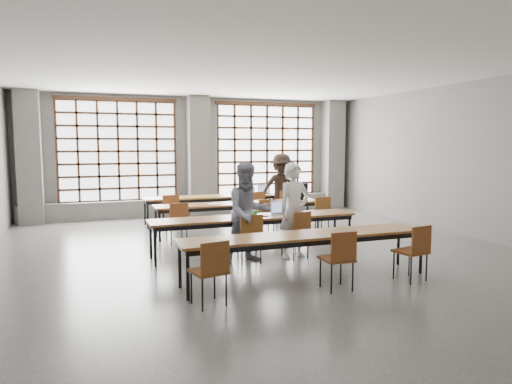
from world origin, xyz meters
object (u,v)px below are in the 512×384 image
at_px(chair_front_left, 250,233).
at_px(laptop_back, 265,191).
at_px(chair_near_left, 211,266).
at_px(desk_row_c, 254,220).
at_px(chair_back_mid, 256,204).
at_px(student_male, 294,210).
at_px(chair_mid_right, 320,211).
at_px(red_pouch, 208,268).
at_px(student_female, 248,212).
at_px(backpack, 300,192).
at_px(desk_row_d, 307,238).
at_px(phone, 265,216).
at_px(chair_near_mid, 339,254).
at_px(chair_mid_centre, 265,214).
at_px(chair_back_left, 171,208).
at_px(chair_front_right, 298,230).
at_px(chair_back_right, 284,203).
at_px(desk_row_b, 240,205).
at_px(desk_row_a, 219,198).
at_px(chair_mid_left, 177,219).
at_px(student_back, 282,188).
at_px(chair_near_right, 415,247).
at_px(laptop_front, 280,211).
at_px(plastic_bag, 250,189).
at_px(green_box, 251,213).
at_px(mouse, 300,213).

bearing_deg(chair_front_left, laptop_back, 65.74).
bearing_deg(chair_near_left, desk_row_c, 59.13).
xyz_separation_m(chair_back_mid, student_male, (-0.52, -3.49, 0.34)).
bearing_deg(chair_mid_right, desk_row_c, -147.10).
distance_m(chair_mid_right, red_pouch, 5.33).
distance_m(student_female, backpack, 3.44).
height_order(desk_row_d, phone, phone).
bearing_deg(backpack, chair_near_mid, -124.91).
relative_size(chair_mid_centre, chair_near_left, 1.00).
relative_size(chair_back_left, chair_front_right, 1.00).
xyz_separation_m(chair_back_right, chair_near_left, (-3.43, -5.51, 0.00)).
distance_m(chair_back_left, chair_mid_right, 3.63).
bearing_deg(desk_row_b, chair_near_mid, -89.89).
height_order(desk_row_a, chair_front_left, chair_front_left).
distance_m(chair_mid_left, chair_near_left, 3.93).
xyz_separation_m(chair_mid_right, student_male, (-1.57, -1.90, 0.34)).
xyz_separation_m(chair_back_left, student_back, (3.01, 0.13, 0.39)).
xyz_separation_m(chair_mid_left, laptop_back, (2.88, 2.33, 0.25)).
distance_m(chair_near_left, phone, 2.95).
height_order(chair_back_mid, chair_near_right, same).
relative_size(laptop_back, red_pouch, 1.81).
bearing_deg(chair_back_mid, laptop_front, -100.79).
height_order(chair_back_mid, chair_mid_centre, same).
xyz_separation_m(desk_row_c, plastic_bag, (1.21, 3.67, 0.21)).
height_order(desk_row_c, laptop_front, laptop_front).
bearing_deg(chair_back_left, red_pouch, -94.44).
distance_m(student_male, laptop_back, 4.36).
xyz_separation_m(chair_mid_right, laptop_back, (-0.51, 2.33, 0.25)).
distance_m(laptop_back, green_box, 4.03).
bearing_deg(student_back, desk_row_c, -111.13).
bearing_deg(chair_front_left, desk_row_a, 81.76).
xyz_separation_m(chair_mid_left, chair_near_right, (2.91, -3.92, 0.00)).
bearing_deg(chair_front_right, chair_back_right, 70.26).
bearing_deg(desk_row_b, desk_row_a, 92.20).
relative_size(chair_back_left, student_male, 0.50).
xyz_separation_m(student_male, student_back, (1.31, 3.62, 0.04)).
bearing_deg(chair_mid_left, chair_front_right, -47.76).
relative_size(desk_row_d, chair_near_left, 4.55).
bearing_deg(red_pouch, desk_row_a, 73.22).
bearing_deg(backpack, desk_row_c, -149.24).
height_order(chair_back_right, mouse, chair_back_right).
bearing_deg(student_male, plastic_bag, 73.31).
height_order(chair_near_mid, laptop_front, laptop_front).
relative_size(chair_front_left, student_back, 0.48).
bearing_deg(green_box, chair_back_mid, 68.13).
distance_m(chair_front_right, backpack, 3.05).
distance_m(chair_near_left, plastic_bag, 6.77).
relative_size(green_box, plastic_bag, 0.87).
bearing_deg(chair_near_left, desk_row_a, 73.56).
height_order(desk_row_a, desk_row_b, same).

